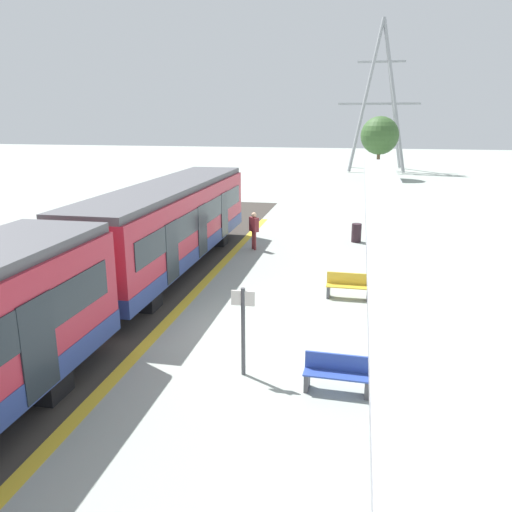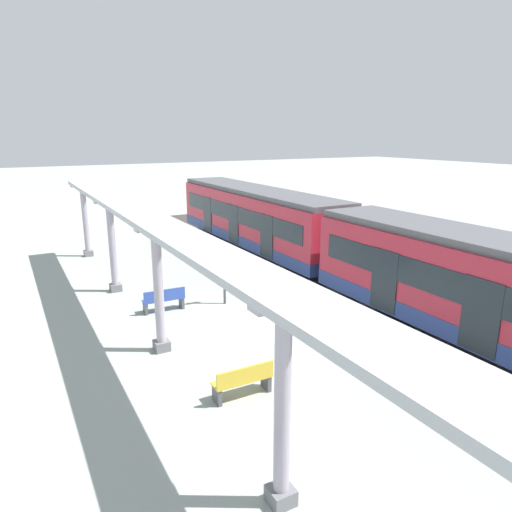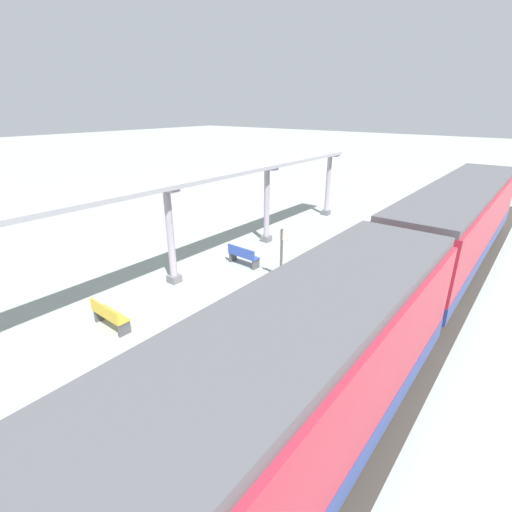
{
  "view_description": "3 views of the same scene",
  "coord_description": "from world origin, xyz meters",
  "px_view_note": "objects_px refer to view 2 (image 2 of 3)",
  "views": [
    {
      "loc": [
        2.24,
        -13.87,
        6.06
      ],
      "look_at": [
        -0.78,
        1.22,
        1.88
      ],
      "focal_mm": 36.44,
      "sensor_mm": 36.0,
      "label": 1
    },
    {
      "loc": [
        6.59,
        12.09,
        6.22
      ],
      "look_at": [
        -0.94,
        -1.51,
        2.08
      ],
      "focal_mm": 32.16,
      "sensor_mm": 36.0,
      "label": 2
    },
    {
      "loc": [
        -7.76,
        8.31,
        6.51
      ],
      "look_at": [
        -0.12,
        -1.41,
        1.5
      ],
      "focal_mm": 26.21,
      "sensor_mm": 36.0,
      "label": 3
    }
  ],
  "objects_px": {
    "train_near_carriage": "(255,219)",
    "canopy_pillar_second": "(112,246)",
    "bench_near_end": "(243,381)",
    "canopy_pillar_nearest": "(85,220)",
    "train_far_carriage": "(512,303)",
    "platform_info_sign": "(224,270)",
    "canopy_pillar_third": "(159,289)",
    "canopy_pillar_fourth": "(282,406)",
    "bench_mid_platform": "(164,300)"
  },
  "relations": [
    {
      "from": "train_near_carriage",
      "to": "canopy_pillar_second",
      "type": "relative_size",
      "value": 3.65
    },
    {
      "from": "canopy_pillar_second",
      "to": "bench_near_end",
      "type": "relative_size",
      "value": 2.5
    },
    {
      "from": "train_near_carriage",
      "to": "canopy_pillar_nearest",
      "type": "height_order",
      "value": "canopy_pillar_nearest"
    },
    {
      "from": "train_far_carriage",
      "to": "platform_info_sign",
      "type": "xyz_separation_m",
      "value": [
        4.76,
        -8.08,
        -0.5
      ]
    },
    {
      "from": "bench_near_end",
      "to": "platform_info_sign",
      "type": "xyz_separation_m",
      "value": [
        -2.33,
        -6.02,
        0.89
      ]
    },
    {
      "from": "train_near_carriage",
      "to": "train_far_carriage",
      "type": "distance_m",
      "value": 14.31
    },
    {
      "from": "canopy_pillar_nearest",
      "to": "canopy_pillar_third",
      "type": "xyz_separation_m",
      "value": [
        0.0,
        12.44,
        0.0
      ]
    },
    {
      "from": "canopy_pillar_third",
      "to": "platform_info_sign",
      "type": "height_order",
      "value": "canopy_pillar_third"
    },
    {
      "from": "canopy_pillar_second",
      "to": "canopy_pillar_nearest",
      "type": "bearing_deg",
      "value": -90.0
    },
    {
      "from": "train_near_carriage",
      "to": "canopy_pillar_third",
      "type": "relative_size",
      "value": 3.65
    },
    {
      "from": "canopy_pillar_fourth",
      "to": "bench_near_end",
      "type": "bearing_deg",
      "value": -106.48
    },
    {
      "from": "canopy_pillar_fourth",
      "to": "bench_mid_platform",
      "type": "xyz_separation_m",
      "value": [
        -1.05,
        -9.64,
        -1.47
      ]
    },
    {
      "from": "canopy_pillar_third",
      "to": "platform_info_sign",
      "type": "xyz_separation_m",
      "value": [
        -3.3,
        -2.61,
        -0.58
      ]
    },
    {
      "from": "train_far_carriage",
      "to": "platform_info_sign",
      "type": "bearing_deg",
      "value": -59.48
    },
    {
      "from": "canopy_pillar_fourth",
      "to": "train_near_carriage",
      "type": "bearing_deg",
      "value": -117.45
    },
    {
      "from": "canopy_pillar_fourth",
      "to": "platform_info_sign",
      "type": "bearing_deg",
      "value": -109.55
    },
    {
      "from": "canopy_pillar_nearest",
      "to": "bench_mid_platform",
      "type": "xyz_separation_m",
      "value": [
        -1.05,
        9.48,
        -1.47
      ]
    },
    {
      "from": "canopy_pillar_second",
      "to": "canopy_pillar_third",
      "type": "height_order",
      "value": "same"
    },
    {
      "from": "canopy_pillar_nearest",
      "to": "bench_near_end",
      "type": "bearing_deg",
      "value": 93.49
    },
    {
      "from": "canopy_pillar_fourth",
      "to": "platform_info_sign",
      "type": "relative_size",
      "value": 1.71
    },
    {
      "from": "canopy_pillar_nearest",
      "to": "train_far_carriage",
      "type": "bearing_deg",
      "value": 114.22
    },
    {
      "from": "canopy_pillar_nearest",
      "to": "canopy_pillar_fourth",
      "type": "bearing_deg",
      "value": 90.0
    },
    {
      "from": "canopy_pillar_fourth",
      "to": "bench_mid_platform",
      "type": "distance_m",
      "value": 9.8
    },
    {
      "from": "canopy_pillar_fourth",
      "to": "train_far_carriage",
      "type": "bearing_deg",
      "value": -171.51
    },
    {
      "from": "train_far_carriage",
      "to": "canopy_pillar_nearest",
      "type": "height_order",
      "value": "canopy_pillar_nearest"
    },
    {
      "from": "bench_mid_platform",
      "to": "canopy_pillar_third",
      "type": "bearing_deg",
      "value": 70.55
    },
    {
      "from": "train_far_carriage",
      "to": "canopy_pillar_fourth",
      "type": "xyz_separation_m",
      "value": [
        8.06,
        1.2,
        0.08
      ]
    },
    {
      "from": "canopy_pillar_third",
      "to": "bench_mid_platform",
      "type": "distance_m",
      "value": 3.47
    },
    {
      "from": "canopy_pillar_second",
      "to": "canopy_pillar_third",
      "type": "xyz_separation_m",
      "value": [
        0.0,
        6.07,
        0.0
      ]
    },
    {
      "from": "canopy_pillar_nearest",
      "to": "canopy_pillar_second",
      "type": "height_order",
      "value": "same"
    },
    {
      "from": "canopy_pillar_third",
      "to": "train_far_carriage",
      "type": "bearing_deg",
      "value": 145.83
    },
    {
      "from": "canopy_pillar_nearest",
      "to": "canopy_pillar_second",
      "type": "bearing_deg",
      "value": 90.0
    },
    {
      "from": "canopy_pillar_nearest",
      "to": "bench_mid_platform",
      "type": "bearing_deg",
      "value": 96.3
    },
    {
      "from": "canopy_pillar_fourth",
      "to": "canopy_pillar_third",
      "type": "bearing_deg",
      "value": -90.0
    },
    {
      "from": "canopy_pillar_nearest",
      "to": "bench_mid_platform",
      "type": "relative_size",
      "value": 2.48
    },
    {
      "from": "bench_near_end",
      "to": "train_far_carriage",
      "type": "bearing_deg",
      "value": 163.79
    },
    {
      "from": "bench_near_end",
      "to": "canopy_pillar_second",
      "type": "bearing_deg",
      "value": -84.18
    },
    {
      "from": "canopy_pillar_nearest",
      "to": "platform_info_sign",
      "type": "bearing_deg",
      "value": 108.53
    },
    {
      "from": "train_near_carriage",
      "to": "canopy_pillar_nearest",
      "type": "xyz_separation_m",
      "value": [
        8.06,
        -3.6,
        0.08
      ]
    },
    {
      "from": "canopy_pillar_nearest",
      "to": "bench_near_end",
      "type": "xyz_separation_m",
      "value": [
        -0.97,
        15.85,
        -1.47
      ]
    },
    {
      "from": "train_near_carriage",
      "to": "bench_near_end",
      "type": "relative_size",
      "value": 9.12
    },
    {
      "from": "bench_mid_platform",
      "to": "canopy_pillar_fourth",
      "type": "bearing_deg",
      "value": 83.8
    },
    {
      "from": "canopy_pillar_second",
      "to": "bench_mid_platform",
      "type": "xyz_separation_m",
      "value": [
        -1.05,
        3.11,
        -1.47
      ]
    },
    {
      "from": "canopy_pillar_fourth",
      "to": "bench_near_end",
      "type": "xyz_separation_m",
      "value": [
        -0.97,
        -3.26,
        -1.47
      ]
    },
    {
      "from": "canopy_pillar_nearest",
      "to": "platform_info_sign",
      "type": "xyz_separation_m",
      "value": [
        -3.3,
        9.83,
        -0.58
      ]
    },
    {
      "from": "bench_mid_platform",
      "to": "train_far_carriage",
      "type": "bearing_deg",
      "value": 129.74
    },
    {
      "from": "bench_near_end",
      "to": "canopy_pillar_nearest",
      "type": "bearing_deg",
      "value": -86.51
    },
    {
      "from": "train_near_carriage",
      "to": "bench_mid_platform",
      "type": "distance_m",
      "value": 9.25
    },
    {
      "from": "train_far_carriage",
      "to": "bench_mid_platform",
      "type": "bearing_deg",
      "value": -50.26
    },
    {
      "from": "canopy_pillar_nearest",
      "to": "bench_near_end",
      "type": "height_order",
      "value": "canopy_pillar_nearest"
    }
  ]
}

